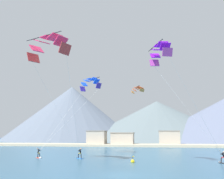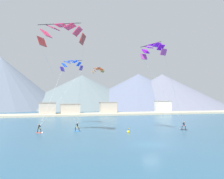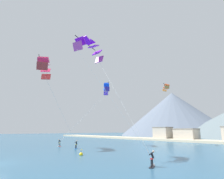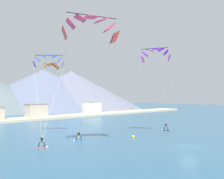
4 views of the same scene
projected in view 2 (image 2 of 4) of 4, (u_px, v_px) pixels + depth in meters
The scene contains 18 objects.
ground_plane at pixel (151, 144), 30.76m from camera, with size 400.00×400.00×0.00m, color #2D5B7A.
kitesurfer_near_lead at pixel (40, 130), 40.96m from camera, with size 1.55×1.48×1.73m.
kitesurfer_near_trail at pixel (183, 127), 45.62m from camera, with size 1.14×1.73×1.76m.
kitesurfer_mid_center at pixel (76, 128), 43.34m from camera, with size 1.59×1.43×1.78m.
parafoil_kite_near_lead at pixel (71, 65), 51.86m from camera, with size 9.12×10.99×14.24m.
parafoil_kite_near_trail at pixel (153, 50), 41.27m from camera, with size 9.75×5.88×15.43m.
parafoil_kite_mid_center at pixel (62, 32), 36.49m from camera, with size 8.11×9.35×17.52m.
parafoil_kite_distant_high_outer at pixel (98, 70), 67.63m from camera, with size 3.71×4.00×1.66m.
race_marker_buoy at pixel (128, 132), 41.35m from camera, with size 0.56×0.56×1.02m.
shoreline_strip at pixel (89, 114), 85.74m from camera, with size 180.00×10.00×0.70m, color beige.
shore_building_harbour_front at pixel (163, 107), 97.90m from camera, with size 5.44×6.80×5.57m.
shore_building_promenade_mid at pixel (70, 109), 87.50m from camera, with size 7.81×6.41×4.45m.
shore_building_quay_east at pixel (108, 108), 91.23m from camera, with size 6.94×4.61×5.06m.
shore_building_quay_west at pixel (47, 109), 83.18m from camera, with size 6.33×5.53×5.08m.
mountain_peak_west_ridge at pixel (138, 91), 154.62m from camera, with size 94.15×94.15×24.11m.
mountain_peak_central_summit at pixel (82, 91), 154.09m from camera, with size 92.51×92.51×23.26m.
mountain_peak_east_shoulder at pixel (0, 83), 136.86m from camera, with size 80.82×80.82×32.94m.
mountain_peak_far_spur at pixel (162, 91), 150.83m from camera, with size 88.31×88.31×23.45m.
Camera 2 is at (-13.28, -28.61, 6.43)m, focal length 35.00 mm.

